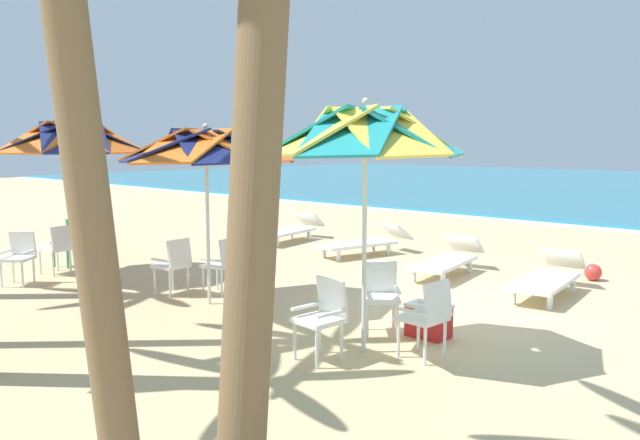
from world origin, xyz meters
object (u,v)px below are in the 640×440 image
object	(u,v)px
plastic_chair_0	(380,292)
plastic_chair_7	(19,254)
beach_umbrella_1	(206,147)
sun_lounger_0	(549,277)
palm_tree_3	(255,50)
cooler_box	(429,320)
beach_umbrella_0	(365,135)
plastic_chair_4	(223,262)
sun_lounger_2	(365,242)
sun_lounger_3	(290,230)
sun_lounger_1	(447,259)
beach_ball	(593,272)
beach_umbrella_2	(72,139)
plastic_chair_2	(427,314)
plastic_chair_5	(71,240)
plastic_chair_1	(323,314)
plastic_chair_3	(174,262)
plastic_chair_6	(57,246)

from	to	relation	value
plastic_chair_0	plastic_chair_7	distance (m)	6.24
beach_umbrella_1	sun_lounger_0	bearing A→B (deg)	49.03
palm_tree_3	cooler_box	size ratio (longest dim) A/B	9.82
beach_umbrella_0	plastic_chair_4	world-z (taller)	beach_umbrella_0
sun_lounger_2	palm_tree_3	world-z (taller)	palm_tree_3
beach_umbrella_0	cooler_box	xyz separation A→B (m)	(0.21, 0.97, -2.19)
plastic_chair_7	sun_lounger_3	bearing A→B (deg)	90.29
sun_lounger_1	palm_tree_3	size ratio (longest dim) A/B	0.45
plastic_chair_7	beach_ball	xyz separation A→B (m)	(6.77, 6.71, -0.36)
beach_umbrella_2	sun_lounger_2	distance (m)	5.93
sun_lounger_0	plastic_chair_4	bearing A→B (deg)	-138.19
plastic_chair_2	plastic_chair_5	xyz separation A→B (m)	(-7.84, -0.17, 0.00)
palm_tree_3	sun_lounger_2	bearing A→B (deg)	124.27
plastic_chair_0	beach_ball	world-z (taller)	plastic_chair_0
sun_lounger_0	plastic_chair_7	bearing A→B (deg)	-142.08
plastic_chair_1	plastic_chair_4	bearing A→B (deg)	160.21
beach_umbrella_0	beach_umbrella_1	bearing A→B (deg)	177.60
plastic_chair_2	beach_ball	size ratio (longest dim) A/B	3.09
plastic_chair_2	sun_lounger_0	size ratio (longest dim) A/B	0.39
sun_lounger_0	plastic_chair_5	bearing A→B (deg)	-153.03
beach_umbrella_1	sun_lounger_1	distance (m)	4.75
plastic_chair_1	beach_umbrella_2	bearing A→B (deg)	177.89
sun_lounger_1	cooler_box	xyz separation A→B (m)	(1.74, -3.24, -0.08)
beach_umbrella_0	plastic_chair_3	distance (m)	4.26
beach_ball	sun_lounger_2	bearing A→B (deg)	-170.38
beach_umbrella_1	beach_umbrella_2	xyz separation A→B (m)	(-3.27, -0.37, 0.13)
plastic_chair_2	plastic_chair_6	bearing A→B (deg)	-174.46
plastic_chair_3	beach_umbrella_2	distance (m)	3.07
sun_lounger_2	plastic_chair_3	bearing A→B (deg)	-89.66
sun_lounger_0	cooler_box	size ratio (longest dim) A/B	4.42
beach_umbrella_0	plastic_chair_2	world-z (taller)	beach_umbrella_0
plastic_chair_5	plastic_chair_6	distance (m)	0.79
plastic_chair_1	sun_lounger_1	size ratio (longest dim) A/B	0.39
sun_lounger_1	cooler_box	size ratio (longest dim) A/B	4.44
plastic_chair_1	palm_tree_3	world-z (taller)	palm_tree_3
plastic_chair_1	cooler_box	size ratio (longest dim) A/B	1.73
sun_lounger_0	beach_ball	size ratio (longest dim) A/B	7.89
plastic_chair_1	sun_lounger_0	world-z (taller)	plastic_chair_1
plastic_chair_7	palm_tree_3	size ratio (longest dim) A/B	0.18
plastic_chair_3	sun_lounger_1	bearing A→B (deg)	60.78
plastic_chair_7	sun_lounger_2	world-z (taller)	plastic_chair_7
plastic_chair_6	beach_umbrella_2	bearing A→B (deg)	23.95
cooler_box	beach_ball	distance (m)	4.55
beach_umbrella_1	sun_lounger_3	distance (m)	6.22
beach_umbrella_1	plastic_chair_7	world-z (taller)	beach_umbrella_1
plastic_chair_6	plastic_chair_4	bearing A→B (deg)	18.12
plastic_chair_2	sun_lounger_1	size ratio (longest dim) A/B	0.39
plastic_chair_0	plastic_chair_4	xyz separation A→B (m)	(-2.99, -0.06, 0.00)
cooler_box	sun_lounger_3	bearing A→B (deg)	148.30
plastic_chair_6	sun_lounger_0	world-z (taller)	plastic_chair_6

